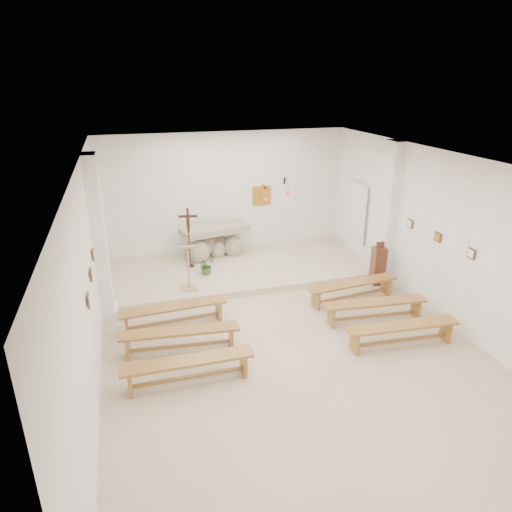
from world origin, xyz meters
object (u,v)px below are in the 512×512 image
object	(u,v)px
donation_pedestal	(378,265)
bench_left_third	(188,366)
bench_left_front	(173,311)
bench_left_second	(180,335)
crucifix_stand	(189,233)
bench_right_second	(375,306)
lectern	(189,267)
altar	(214,244)
bench_right_front	(352,287)
bench_right_third	(402,330)

from	to	relation	value
donation_pedestal	bench_left_third	size ratio (longest dim) A/B	0.50
bench_left_front	bench_left_second	bearing A→B (deg)	-93.47
crucifix_stand	bench_right_second	world-z (taller)	crucifix_stand
lectern	donation_pedestal	bearing A→B (deg)	-6.19
donation_pedestal	bench_right_second	bearing A→B (deg)	-116.28
crucifix_stand	bench_left_front	bearing A→B (deg)	-95.24
altar	lectern	xyz separation A→B (m)	(-1.01, -1.94, 0.20)
bench_right_front	bench_right_second	distance (m)	1.00
bench_right_second	bench_right_third	world-z (taller)	same
altar	bench_left_second	size ratio (longest dim) A/B	0.88
lectern	bench_right_third	bearing A→B (deg)	-40.97
altar	bench_right_front	distance (m)	4.19
lectern	donation_pedestal	world-z (taller)	lectern
donation_pedestal	bench_right_second	world-z (taller)	donation_pedestal
bench_left_second	bench_right_second	distance (m)	4.11
lectern	bench_right_third	distance (m)	4.93
altar	bench_right_second	bearing A→B (deg)	-70.83
lectern	donation_pedestal	xyz separation A→B (m)	(4.61, -0.71, -0.23)
crucifix_stand	bench_right_second	size ratio (longest dim) A/B	0.71
bench_left_front	lectern	bearing A→B (deg)	65.04
lectern	bench_right_front	distance (m)	3.84
bench_right_second	bench_right_third	xyz separation A→B (m)	(0.00, -1.00, 0.00)
bench_right_front	bench_left_third	distance (m)	4.57
bench_left_second	bench_left_third	bearing A→B (deg)	-84.26
donation_pedestal	bench_right_front	distance (m)	1.25
donation_pedestal	bench_right_front	world-z (taller)	donation_pedestal
bench_left_front	bench_right_front	world-z (taller)	same
bench_right_front	bench_left_second	bearing A→B (deg)	-172.42
bench_right_third	bench_left_third	bearing A→B (deg)	-175.86
bench_left_third	bench_right_front	bearing A→B (deg)	26.30
crucifix_stand	bench_right_second	xyz separation A→B (m)	(3.33, -3.76, -0.73)
crucifix_stand	donation_pedestal	bearing A→B (deg)	-15.04
altar	bench_left_third	bearing A→B (deg)	-117.72
bench_right_front	bench_right_third	distance (m)	2.01
crucifix_stand	bench_left_front	world-z (taller)	crucifix_stand
bench_right_front	altar	bearing A→B (deg)	121.52
altar	bench_left_third	xyz separation A→B (m)	(-1.55, -5.32, -0.17)
lectern	altar	bearing A→B (deg)	65.05
crucifix_stand	donation_pedestal	world-z (taller)	crucifix_stand
bench_left_front	altar	bearing A→B (deg)	61.46
bench_left_front	donation_pedestal	bearing A→B (deg)	3.94
crucifix_stand	donation_pedestal	size ratio (longest dim) A/B	1.43
bench_left_front	bench_right_third	distance (m)	4.57
lectern	bench_left_second	world-z (taller)	lectern
crucifix_stand	bench_left_second	world-z (taller)	crucifix_stand
bench_left_front	bench_right_third	xyz separation A→B (m)	(4.11, -2.01, 0.00)
bench_left_front	bench_right_second	xyz separation A→B (m)	(4.11, -1.00, 0.00)
crucifix_stand	bench_right_front	bearing A→B (deg)	-29.16
bench_right_second	crucifix_stand	bearing A→B (deg)	137.01
altar	bench_left_second	distance (m)	4.59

